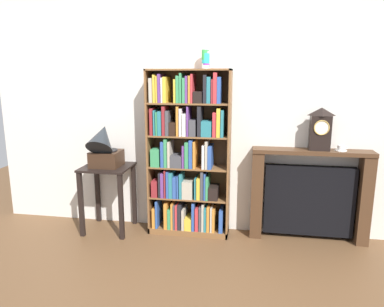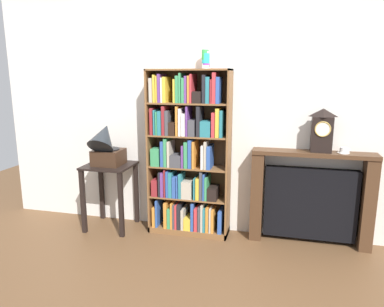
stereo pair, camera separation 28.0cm
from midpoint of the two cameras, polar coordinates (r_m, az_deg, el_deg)
The scene contains 9 objects.
ground_plane at distance 3.96m, azimuth 1.16°, elevation -13.11°, with size 7.89×6.40×0.02m, color brown.
wall_back at distance 3.87m, azimuth 4.97°, elevation 6.47°, with size 4.89×0.08×2.60m, color silver.
bookshelf at distance 3.80m, azimuth 1.35°, elevation -0.83°, with size 0.86×0.29×1.75m.
cup_stack at distance 3.70m, azimuth 4.43°, elevation 14.80°, with size 0.08×0.08×0.20m.
side_table_left at distance 4.07m, azimuth -10.96°, elevation -4.42°, with size 0.51×0.48×0.73m.
gramophone at distance 3.92m, azimuth -11.53°, elevation 1.31°, with size 0.30×0.43×0.52m.
fireplace_mantel at distance 3.89m, azimuth 20.24°, elevation -6.72°, with size 1.18×0.22×0.96m.
mantel_clock at distance 3.72m, azimuth 21.96°, elevation 3.39°, with size 0.20×0.14×0.42m.
teacup_with_saucer at distance 3.79m, azimuth 24.89°, elevation 0.40°, with size 0.12×0.11×0.06m.
Camera 2 is at (0.94, -3.46, 1.69)m, focal length 33.66 mm.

